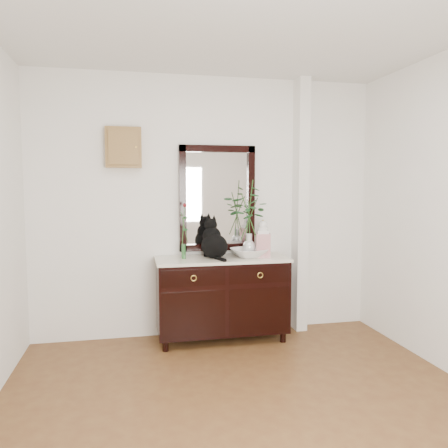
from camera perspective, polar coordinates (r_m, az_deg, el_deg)
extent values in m
cube|color=#58321A|center=(3.09, 4.98, -25.93)|extent=(3.60, 4.00, 0.02)
cube|color=white|center=(4.58, -2.14, 2.23)|extent=(3.60, 0.04, 2.70)
cube|color=white|center=(4.78, 9.94, 2.28)|extent=(0.12, 0.20, 2.70)
cube|color=black|center=(4.49, -0.27, -9.33)|extent=(1.30, 0.50, 0.82)
cube|color=white|center=(4.41, -0.27, -4.61)|extent=(1.33, 0.52, 0.03)
cube|color=black|center=(4.58, -0.87, 3.36)|extent=(0.80, 0.06, 1.10)
cube|color=white|center=(4.59, -0.91, 3.37)|extent=(0.66, 0.01, 0.96)
cube|color=brown|center=(4.48, -13.00, 9.72)|extent=(0.35, 0.10, 0.40)
imported|color=white|center=(4.45, 3.29, -3.77)|extent=(0.42, 0.42, 0.09)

